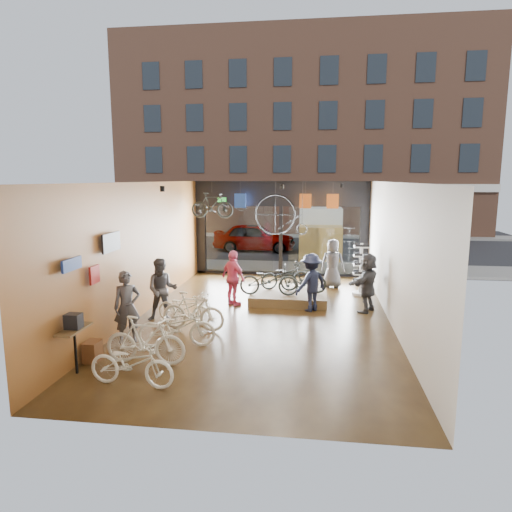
% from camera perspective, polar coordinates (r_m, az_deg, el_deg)
% --- Properties ---
extents(ground_plane, '(7.00, 12.00, 0.04)m').
position_cam_1_polar(ground_plane, '(13.07, 0.91, -7.78)').
color(ground_plane, black).
rests_on(ground_plane, ground).
extents(ceiling, '(7.00, 12.00, 0.04)m').
position_cam_1_polar(ceiling, '(12.47, 0.95, 9.31)').
color(ceiling, black).
rests_on(ceiling, ground).
extents(wall_left, '(0.04, 12.00, 3.80)m').
position_cam_1_polar(wall_left, '(13.50, -14.08, 0.86)').
color(wall_left, '#A45121').
rests_on(wall_left, ground).
extents(wall_right, '(0.04, 12.00, 3.80)m').
position_cam_1_polar(wall_right, '(12.71, 16.90, 0.20)').
color(wall_right, beige).
rests_on(wall_right, ground).
extents(wall_back, '(7.00, 0.04, 3.80)m').
position_cam_1_polar(wall_back, '(6.83, -5.12, -7.35)').
color(wall_back, beige).
rests_on(wall_back, ground).
extents(storefront, '(7.00, 0.26, 3.80)m').
position_cam_1_polar(storefront, '(18.55, 3.13, 3.45)').
color(storefront, black).
rests_on(storefront, ground).
extents(exit_sign, '(0.35, 0.06, 0.18)m').
position_cam_1_polar(exit_sign, '(18.69, -4.28, 7.03)').
color(exit_sign, '#198C26').
rests_on(exit_sign, storefront).
extents(street_road, '(30.00, 18.00, 0.02)m').
position_cam_1_polar(street_road, '(27.70, 4.60, 1.50)').
color(street_road, black).
rests_on(street_road, ground).
extents(sidewalk_near, '(30.00, 2.40, 0.12)m').
position_cam_1_polar(sidewalk_near, '(20.01, 3.36, -1.43)').
color(sidewalk_near, slate).
rests_on(sidewalk_near, ground).
extents(sidewalk_far, '(30.00, 2.00, 0.12)m').
position_cam_1_polar(sidewalk_far, '(31.65, 5.00, 2.64)').
color(sidewalk_far, slate).
rests_on(sidewalk_far, ground).
extents(opposite_building, '(26.00, 5.00, 14.00)m').
position_cam_1_polar(opposite_building, '(34.06, 5.39, 14.83)').
color(opposite_building, brown).
rests_on(opposite_building, ground).
extents(street_car, '(4.41, 1.78, 1.50)m').
position_cam_1_polar(street_car, '(24.82, -0.20, 2.36)').
color(street_car, gray).
rests_on(street_car, street_road).
extents(box_truck, '(2.07, 6.21, 2.45)m').
position_cam_1_polar(box_truck, '(23.53, 8.07, 3.03)').
color(box_truck, silver).
rests_on(box_truck, street_road).
extents(floor_bike_0, '(1.75, 0.75, 0.90)m').
position_cam_1_polar(floor_bike_0, '(9.15, -15.28, -12.82)').
color(floor_bike_0, beige).
rests_on(floor_bike_0, ground_plane).
extents(floor_bike_1, '(1.75, 0.51, 1.05)m').
position_cam_1_polar(floor_bike_1, '(10.05, -13.67, -10.21)').
color(floor_bike_1, beige).
rests_on(floor_bike_1, ground_plane).
extents(floor_bike_2, '(1.88, 0.96, 0.94)m').
position_cam_1_polar(floor_bike_2, '(10.92, -9.89, -8.77)').
color(floor_bike_2, beige).
rests_on(floor_bike_2, ground_plane).
extents(floor_bike_3, '(1.74, 0.67, 1.02)m').
position_cam_1_polar(floor_bike_3, '(11.99, -7.87, -6.84)').
color(floor_bike_3, beige).
rests_on(floor_bike_3, ground_plane).
extents(floor_bike_4, '(1.73, 0.97, 0.86)m').
position_cam_1_polar(floor_bike_4, '(12.61, -8.97, -6.43)').
color(floor_bike_4, beige).
rests_on(floor_bike_4, ground_plane).
extents(display_platform, '(2.40, 1.80, 0.30)m').
position_cam_1_polar(display_platform, '(14.70, 4.12, -5.13)').
color(display_platform, '#4D331D').
rests_on(display_platform, ground_plane).
extents(display_bike_left, '(1.85, 0.70, 0.96)m').
position_cam_1_polar(display_bike_left, '(14.20, 1.63, -3.03)').
color(display_bike_left, black).
rests_on(display_bike_left, display_platform).
extents(display_bike_mid, '(1.57, 0.72, 0.91)m').
position_cam_1_polar(display_bike_mid, '(14.64, 5.89, -2.79)').
color(display_bike_mid, black).
rests_on(display_bike_mid, display_platform).
extents(display_bike_right, '(1.75, 1.14, 0.87)m').
position_cam_1_polar(display_bike_right, '(15.08, 3.67, -2.47)').
color(display_bike_right, black).
rests_on(display_bike_right, display_platform).
extents(customer_0, '(0.76, 0.68, 1.74)m').
position_cam_1_polar(customer_0, '(11.37, -15.80, -6.14)').
color(customer_0, '#3F3F44').
rests_on(customer_0, ground_plane).
extents(customer_1, '(0.99, 0.85, 1.75)m').
position_cam_1_polar(customer_1, '(12.85, -11.65, -4.15)').
color(customer_1, '#3F3F44').
rests_on(customer_1, ground_plane).
extents(customer_2, '(1.05, 0.97, 1.73)m').
position_cam_1_polar(customer_2, '(14.12, -2.84, -2.76)').
color(customer_2, '#CC4C72').
rests_on(customer_2, ground_plane).
extents(customer_3, '(1.25, 1.24, 1.73)m').
position_cam_1_polar(customer_3, '(13.59, 6.90, -3.31)').
color(customer_3, '#161C33').
rests_on(customer_3, ground_plane).
extents(customer_4, '(0.95, 0.72, 1.76)m').
position_cam_1_polar(customer_4, '(16.65, 9.57, -0.92)').
color(customer_4, '#3F3F44').
rests_on(customer_4, ground_plane).
extents(customer_5, '(1.24, 1.68, 1.76)m').
position_cam_1_polar(customer_5, '(13.83, 13.75, -3.23)').
color(customer_5, '#3F3F44').
rests_on(customer_5, ground_plane).
extents(sunglasses_rack, '(0.57, 0.49, 1.77)m').
position_cam_1_polar(sunglasses_rack, '(15.75, 12.97, -1.62)').
color(sunglasses_rack, white).
rests_on(sunglasses_rack, ground_plane).
extents(wall_merch, '(0.40, 2.40, 2.60)m').
position_cam_1_polar(wall_merch, '(10.45, -20.34, -5.34)').
color(wall_merch, navy).
rests_on(wall_merch, wall_left).
extents(penny_farthing, '(1.92, 0.06, 1.54)m').
position_cam_1_polar(penny_farthing, '(17.29, 3.48, 5.00)').
color(penny_farthing, black).
rests_on(penny_farthing, ceiling).
extents(hung_bike, '(1.59, 0.47, 0.95)m').
position_cam_1_polar(hung_bike, '(17.06, -5.51, 6.34)').
color(hung_bike, black).
rests_on(hung_bike, ceiling).
extents(jersey_left, '(0.45, 0.03, 0.55)m').
position_cam_1_polar(jersey_left, '(17.86, -1.99, 6.93)').
color(jersey_left, '#1E3F99').
rests_on(jersey_left, ceiling).
extents(jersey_mid, '(0.45, 0.03, 0.55)m').
position_cam_1_polar(jersey_mid, '(17.61, 6.19, 6.84)').
color(jersey_mid, '#CC5919').
rests_on(jersey_mid, ceiling).
extents(jersey_right, '(0.45, 0.03, 0.55)m').
position_cam_1_polar(jersey_right, '(17.61, 9.56, 6.76)').
color(jersey_right, '#CC5919').
rests_on(jersey_right, ceiling).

